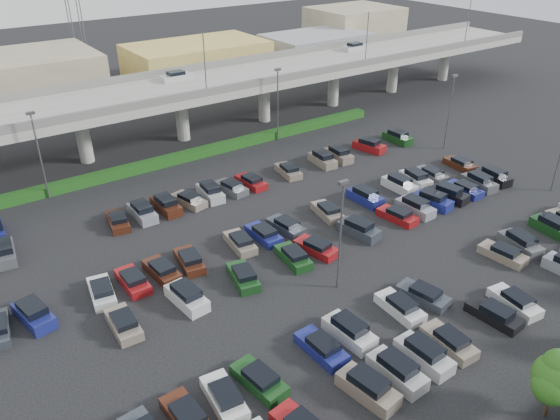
{
  "coord_description": "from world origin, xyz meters",
  "views": [
    {
      "loc": [
        -26.31,
        -36.74,
        28.7
      ],
      "look_at": [
        1.92,
        3.43,
        2.0
      ],
      "focal_mm": 35.0,
      "sensor_mm": 36.0,
      "label": 1
    }
  ],
  "objects": [
    {
      "name": "hedge",
      "position": [
        0.0,
        25.0,
        0.55
      ],
      "size": [
        66.0,
        1.6,
        1.1
      ],
      "primitive_type": "cube",
      "color": "#1A4113",
      "rests_on": "ground"
    },
    {
      "name": "parked_cars",
      "position": [
        -0.31,
        -3.53,
        0.63
      ],
      "size": [
        62.98,
        41.67,
        1.67
      ],
      "color": "#4C4E53",
      "rests_on": "ground"
    },
    {
      "name": "tree_row",
      "position": [
        0.7,
        -26.53,
        3.52
      ],
      "size": [
        65.07,
        3.66,
        5.94
      ],
      "color": "#332316",
      "rests_on": "ground"
    },
    {
      "name": "distant_buildings",
      "position": [
        12.38,
        61.81,
        3.74
      ],
      "size": [
        138.0,
        24.0,
        9.0
      ],
      "color": "gray",
      "rests_on": "ground"
    },
    {
      "name": "ground",
      "position": [
        0.0,
        0.0,
        0.0
      ],
      "size": [
        280.0,
        280.0,
        0.0
      ],
      "primitive_type": "plane",
      "color": "black"
    },
    {
      "name": "overpass",
      "position": [
        -0.25,
        32.03,
        6.97
      ],
      "size": [
        150.0,
        13.0,
        15.8
      ],
      "color": "gray",
      "rests_on": "ground"
    },
    {
      "name": "light_poles",
      "position": [
        -4.13,
        2.0,
        6.24
      ],
      "size": [
        66.9,
        48.38,
        10.3
      ],
      "color": "#4C4C51",
      "rests_on": "ground"
    }
  ]
}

